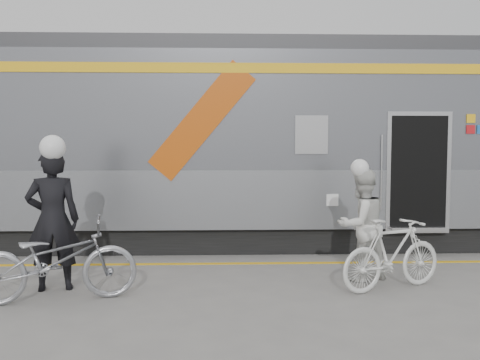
{
  "coord_description": "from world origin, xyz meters",
  "views": [
    {
      "loc": [
        -0.91,
        -6.55,
        2.07
      ],
      "look_at": [
        -0.64,
        1.6,
        1.5
      ],
      "focal_mm": 38.0,
      "sensor_mm": 36.0,
      "label": 1
    }
  ],
  "objects_px": {
    "man": "(53,220)",
    "bicycle_left": "(55,260)",
    "woman": "(361,225)",
    "bicycle_right": "(392,254)"
  },
  "relations": [
    {
      "from": "man",
      "to": "woman",
      "type": "distance_m",
      "value": 4.54
    },
    {
      "from": "man",
      "to": "bicycle_left",
      "type": "bearing_deg",
      "value": 96.85
    },
    {
      "from": "woman",
      "to": "bicycle_right",
      "type": "relative_size",
      "value": 0.99
    },
    {
      "from": "man",
      "to": "bicycle_left",
      "type": "xyz_separation_m",
      "value": [
        0.2,
        -0.55,
        -0.45
      ]
    },
    {
      "from": "man",
      "to": "bicycle_left",
      "type": "relative_size",
      "value": 0.95
    },
    {
      "from": "bicycle_left",
      "to": "woman",
      "type": "bearing_deg",
      "value": -90.93
    },
    {
      "from": "bicycle_left",
      "to": "woman",
      "type": "xyz_separation_m",
      "value": [
        4.32,
        0.93,
        0.3
      ]
    },
    {
      "from": "bicycle_left",
      "to": "bicycle_right",
      "type": "relative_size",
      "value": 1.23
    },
    {
      "from": "woman",
      "to": "man",
      "type": "bearing_deg",
      "value": -17.92
    },
    {
      "from": "bicycle_left",
      "to": "man",
      "type": "bearing_deg",
      "value": 6.85
    }
  ]
}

